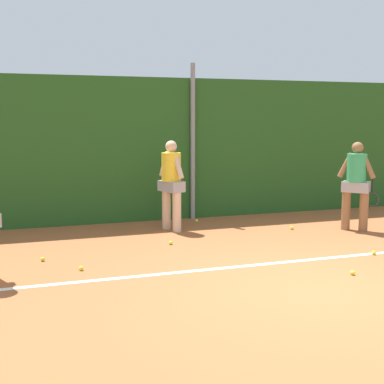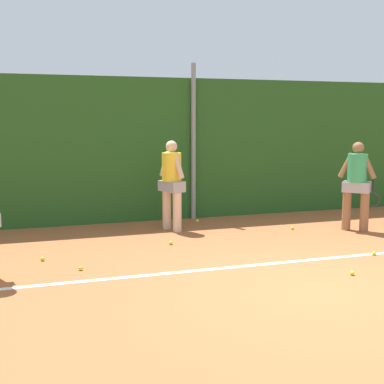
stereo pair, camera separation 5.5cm
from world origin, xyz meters
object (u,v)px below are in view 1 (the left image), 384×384
at_px(player_backcourt_far, 171,180).
at_px(tennis_ball_0, 353,273).
at_px(tennis_ball_6, 43,259).
at_px(tennis_ball_4, 81,268).
at_px(tennis_ball_7, 197,221).
at_px(tennis_ball_1, 292,228).
at_px(tennis_ball_2, 374,253).
at_px(tennis_ball_3, 171,243).
at_px(player_midcourt, 356,181).

bearing_deg(player_backcourt_far, tennis_ball_0, 2.67).
bearing_deg(tennis_ball_0, tennis_ball_6, 152.90).
height_order(tennis_ball_0, tennis_ball_4, same).
height_order(player_backcourt_far, tennis_ball_7, player_backcourt_far).
bearing_deg(player_backcourt_far, tennis_ball_1, 51.93).
xyz_separation_m(tennis_ball_1, tennis_ball_2, (0.30, -2.10, 0.00)).
height_order(tennis_ball_1, tennis_ball_6, same).
bearing_deg(tennis_ball_4, player_backcourt_far, 48.19).
bearing_deg(tennis_ball_2, tennis_ball_1, 98.07).
xyz_separation_m(tennis_ball_3, tennis_ball_6, (-2.14, -0.40, 0.00)).
xyz_separation_m(player_backcourt_far, tennis_ball_3, (-0.34, -1.13, -0.94)).
bearing_deg(player_midcourt, tennis_ball_1, -156.72).
distance_m(player_midcourt, tennis_ball_6, 5.93).
xyz_separation_m(tennis_ball_0, tennis_ball_6, (-4.05, 2.07, 0.00)).
height_order(tennis_ball_0, tennis_ball_7, same).
bearing_deg(tennis_ball_1, tennis_ball_0, -103.02).
bearing_deg(tennis_ball_3, tennis_ball_2, -29.94).
bearing_deg(tennis_ball_0, player_backcourt_far, 113.61).
bearing_deg(tennis_ball_6, tennis_ball_2, -14.12).
bearing_deg(tennis_ball_4, tennis_ball_3, 33.37).
height_order(tennis_ball_0, tennis_ball_3, same).
bearing_deg(tennis_ball_3, tennis_ball_0, -52.25).
distance_m(tennis_ball_6, tennis_ball_7, 3.82).
distance_m(player_midcourt, player_backcourt_far, 3.55).
xyz_separation_m(tennis_ball_3, tennis_ball_4, (-1.64, -1.08, 0.00)).
xyz_separation_m(tennis_ball_2, tennis_ball_7, (-1.84, 3.36, 0.00)).
bearing_deg(tennis_ball_2, player_midcourt, 63.77).
bearing_deg(tennis_ball_6, tennis_ball_4, -53.70).
distance_m(player_midcourt, tennis_ball_3, 3.82).
bearing_deg(tennis_ball_6, tennis_ball_3, 10.54).
relative_size(player_backcourt_far, tennis_ball_7, 26.31).
height_order(player_backcourt_far, tennis_ball_4, player_backcourt_far).
bearing_deg(tennis_ball_0, tennis_ball_4, 158.59).
xyz_separation_m(player_backcourt_far, tennis_ball_7, (0.71, 0.57, -0.94)).
bearing_deg(tennis_ball_4, tennis_ball_6, 126.30).
relative_size(tennis_ball_0, tennis_ball_1, 1.00).
xyz_separation_m(player_midcourt, tennis_ball_6, (-5.84, -0.40, -0.93)).
height_order(tennis_ball_1, tennis_ball_7, same).
height_order(player_midcourt, tennis_ball_2, player_midcourt).
bearing_deg(tennis_ball_3, tennis_ball_4, -146.63).
distance_m(player_backcourt_far, tennis_ball_7, 1.31).
distance_m(tennis_ball_2, tennis_ball_6, 5.18).
xyz_separation_m(tennis_ball_0, tennis_ball_7, (-0.87, 4.17, 0.00)).
bearing_deg(tennis_ball_0, tennis_ball_2, 39.87).
height_order(tennis_ball_1, tennis_ball_4, same).
bearing_deg(tennis_ball_6, tennis_ball_1, 10.04).
bearing_deg(tennis_ball_0, tennis_ball_1, 76.98).
bearing_deg(player_midcourt, tennis_ball_3, -135.23).
bearing_deg(tennis_ball_1, player_midcourt, -21.51).
height_order(player_backcourt_far, tennis_ball_3, player_backcourt_far).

